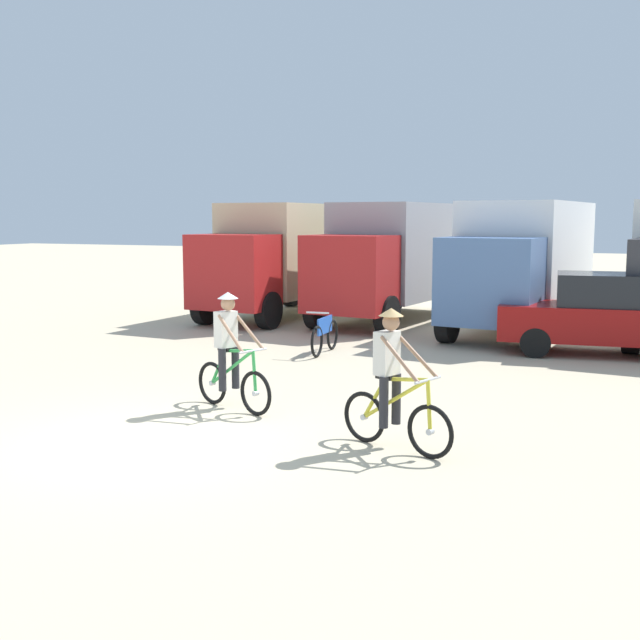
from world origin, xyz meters
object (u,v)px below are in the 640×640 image
(cyclist_orange_shirt, at_px, (230,355))
(cyclist_cowboy_hat, at_px, (393,384))
(box_truck_grey_hauler, at_px, (395,255))
(sedan_parked, at_px, (602,314))
(box_truck_avon_van, at_px, (522,259))
(bicycle_spare, at_px, (325,335))
(box_truck_tan_camper, at_px, (284,254))

(cyclist_orange_shirt, relative_size, cyclist_cowboy_hat, 1.00)
(box_truck_grey_hauler, xyz_separation_m, sedan_parked, (5.90, -3.67, -0.99))
(box_truck_avon_van, relative_size, sedan_parked, 1.58)
(bicycle_spare, bearing_deg, box_truck_grey_hauler, 93.61)
(cyclist_cowboy_hat, distance_m, bicycle_spare, 7.13)
(box_truck_tan_camper, bearing_deg, box_truck_avon_van, -3.45)
(sedan_parked, relative_size, bicycle_spare, 2.54)
(bicycle_spare, bearing_deg, box_truck_tan_camper, 123.85)
(sedan_parked, xyz_separation_m, cyclist_cowboy_hat, (-1.92, -8.40, -0.04))
(sedan_parked, bearing_deg, cyclist_cowboy_hat, -102.87)
(box_truck_tan_camper, relative_size, sedan_parked, 1.56)
(box_truck_tan_camper, height_order, sedan_parked, box_truck_tan_camper)
(box_truck_avon_van, height_order, cyclist_orange_shirt, box_truck_avon_van)
(box_truck_grey_hauler, height_order, box_truck_avon_van, same)
(sedan_parked, xyz_separation_m, bicycle_spare, (-5.52, -2.26, -0.48))
(cyclist_orange_shirt, relative_size, bicycle_spare, 1.05)
(box_truck_avon_van, xyz_separation_m, cyclist_orange_shirt, (-2.70, -10.28, -1.03))
(box_truck_tan_camper, bearing_deg, sedan_parked, -19.67)
(box_truck_grey_hauler, distance_m, sedan_parked, 7.01)
(box_truck_avon_van, bearing_deg, cyclist_orange_shirt, -104.70)
(box_truck_grey_hauler, height_order, bicycle_spare, box_truck_grey_hauler)
(box_truck_grey_hauler, distance_m, box_truck_avon_van, 3.80)
(box_truck_tan_camper, relative_size, cyclist_cowboy_hat, 3.76)
(box_truck_tan_camper, distance_m, cyclist_cowboy_hat, 13.86)
(box_truck_avon_van, bearing_deg, sedan_parked, -52.90)
(box_truck_tan_camper, bearing_deg, cyclist_cowboy_hat, -57.91)
(box_truck_tan_camper, relative_size, cyclist_orange_shirt, 3.76)
(cyclist_cowboy_hat, xyz_separation_m, bicycle_spare, (-3.60, 6.13, -0.45))
(box_truck_avon_van, distance_m, cyclist_cowboy_hat, 11.33)
(box_truck_tan_camper, relative_size, box_truck_avon_van, 0.99)
(sedan_parked, bearing_deg, box_truck_grey_hauler, 148.11)
(box_truck_grey_hauler, height_order, sedan_parked, box_truck_grey_hauler)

